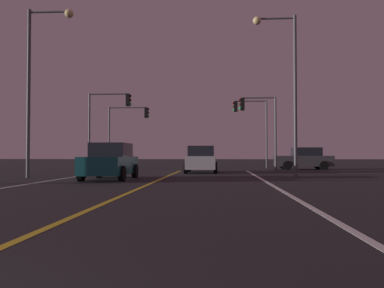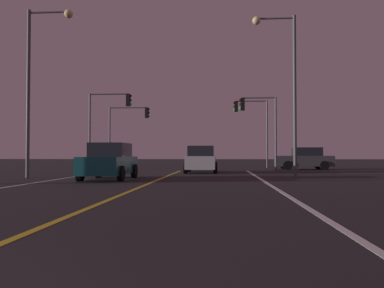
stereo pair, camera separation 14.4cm
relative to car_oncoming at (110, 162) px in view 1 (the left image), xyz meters
The scene contains 11 objects.
lane_edge_right 9.56m from the car_oncoming, 42.20° to the right, with size 0.16×33.72×0.01m, color silver.
lane_center_divider 6.85m from the car_oncoming, 70.15° to the right, with size 0.16×33.72×0.01m, color gold.
car_oncoming is the anchor object (origin of this frame).
car_ahead_far 8.37m from the car_oncoming, 61.89° to the left, with size 2.02×4.30×1.70m.
car_crossing_side 17.69m from the car_oncoming, 48.94° to the left, with size 4.30×2.02×1.70m.
traffic_light_near_right 13.86m from the car_oncoming, 54.26° to the left, with size 2.69×0.36×5.31m.
traffic_light_near_left 11.87m from the car_oncoming, 105.47° to the left, with size 3.23×0.36×5.68m.
traffic_light_far_right 18.54m from the car_oncoming, 64.62° to the left, with size 2.94×0.36×5.78m.
traffic_light_far_left 16.99m from the car_oncoming, 99.61° to the left, with size 3.62×0.36×5.30m.
street_lamp_left_mid 6.12m from the car_oncoming, 164.31° to the left, with size 2.36×0.44×8.47m.
street_lamp_right_far 10.23m from the car_oncoming, 19.99° to the left, with size 2.31×0.44×8.57m.
Camera 1 is at (2.71, -1.53, 1.17)m, focal length 38.37 mm.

